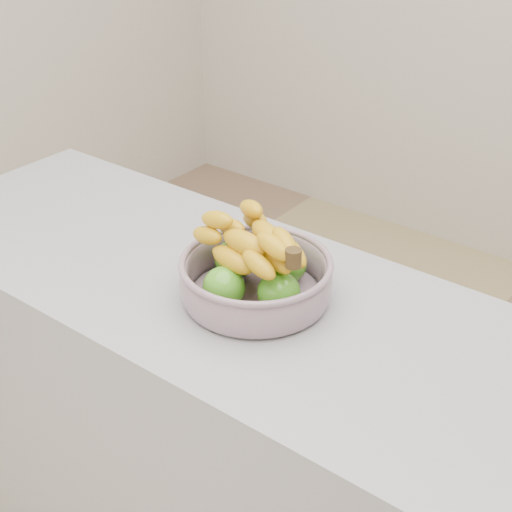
# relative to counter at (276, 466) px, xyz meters

# --- Properties ---
(counter) EXTENTS (2.00, 0.60, 0.90)m
(counter) POSITION_rel_counter_xyz_m (0.00, 0.00, 0.00)
(counter) COLOR #A5A7AE
(counter) RESTS_ON ground
(fruit_bowl) EXTENTS (0.31, 0.31, 0.17)m
(fruit_bowl) POSITION_rel_counter_xyz_m (-0.06, 0.00, 0.51)
(fruit_bowl) COLOR #A2B0C3
(fruit_bowl) RESTS_ON counter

